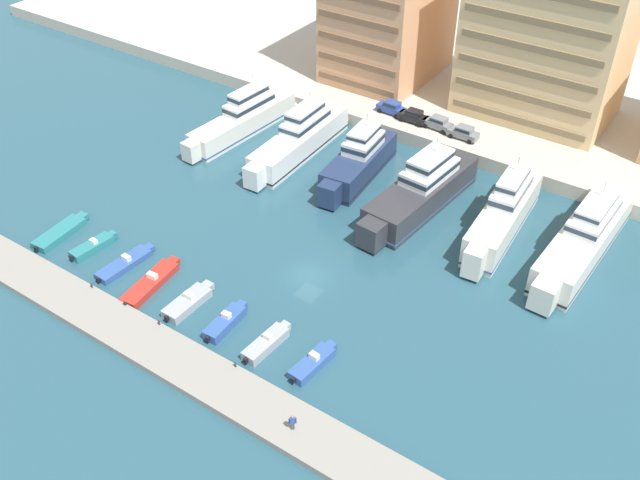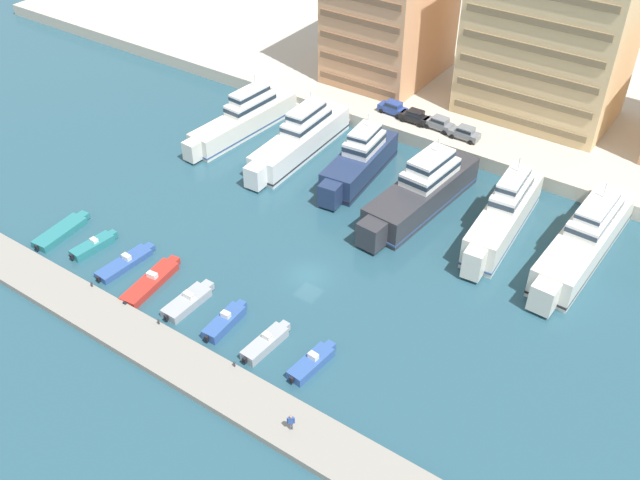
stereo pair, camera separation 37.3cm
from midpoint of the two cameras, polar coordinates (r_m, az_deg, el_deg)
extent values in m
plane|color=#285160|center=(76.28, -1.06, -2.87)|extent=(400.00, 400.00, 0.00)
cube|color=beige|center=(126.53, 16.65, 13.75)|extent=(180.00, 70.00, 1.94)
cube|color=gray|center=(66.94, -9.64, -10.54)|extent=(120.00, 5.00, 0.70)
cube|color=silver|center=(101.42, -6.26, 9.32)|extent=(4.92, 18.44, 3.03)
cube|color=silver|center=(95.58, -10.38, 7.01)|extent=(2.12, 1.96, 2.58)
cube|color=#334C7F|center=(101.90, -6.23, 8.83)|extent=(4.97, 18.63, 0.24)
cube|color=white|center=(101.20, -5.81, 10.76)|extent=(3.37, 7.84, 1.58)
cube|color=#233342|center=(101.13, -5.82, 10.84)|extent=(3.41, 7.92, 0.57)
cube|color=white|center=(100.52, -5.87, 11.52)|extent=(2.63, 6.11, 1.44)
cube|color=#233342|center=(100.45, -5.87, 11.60)|extent=(2.66, 6.18, 0.52)
cylinder|color=silver|center=(100.55, -5.47, 12.59)|extent=(0.16, 0.16, 1.80)
cube|color=silver|center=(107.89, -2.70, 10.96)|extent=(3.15, 1.12, 0.20)
cube|color=white|center=(95.93, -1.74, 7.84)|extent=(4.70, 18.53, 3.35)
cube|color=white|center=(88.95, -5.37, 5.08)|extent=(2.30, 2.11, 2.85)
cube|color=black|center=(96.48, -1.73, 7.28)|extent=(4.75, 18.71, 0.24)
cube|color=white|center=(95.73, -1.30, 9.45)|extent=(3.43, 7.83, 1.51)
cube|color=#233342|center=(95.65, -1.30, 9.53)|extent=(3.48, 7.91, 0.54)
cube|color=white|center=(95.05, -1.32, 10.21)|extent=(2.68, 6.11, 1.36)
cube|color=#233342|center=(94.98, -1.32, 10.28)|extent=(2.71, 6.17, 0.49)
cylinder|color=silver|center=(95.18, -0.94, 11.33)|extent=(0.16, 0.16, 1.80)
cube|color=white|center=(103.39, 1.28, 9.76)|extent=(3.48, 1.02, 0.20)
cube|color=navy|center=(91.29, 3.02, 6.10)|extent=(5.64, 14.28, 3.39)
cube|color=navy|center=(85.30, 0.66, 3.68)|extent=(2.56, 2.37, 2.88)
cube|color=black|center=(91.88, 3.00, 5.52)|extent=(5.69, 14.43, 0.24)
cube|color=white|center=(90.79, 3.37, 7.76)|extent=(3.91, 6.15, 1.68)
cube|color=#233342|center=(90.70, 3.37, 7.85)|extent=(3.96, 6.21, 0.60)
cube|color=white|center=(90.08, 3.40, 8.54)|extent=(3.05, 4.80, 1.15)
cube|color=#233342|center=(90.03, 3.41, 8.60)|extent=(3.09, 4.85, 0.41)
cylinder|color=silver|center=(90.07, 3.69, 9.59)|extent=(0.16, 0.16, 1.80)
cube|color=navy|center=(97.48, 4.96, 7.74)|extent=(3.72, 1.25, 0.20)
cube|color=#333338|center=(86.12, 7.99, 3.64)|extent=(6.45, 18.43, 3.56)
cube|color=#333338|center=(79.06, 4.02, 0.49)|extent=(2.93, 2.70, 3.03)
cube|color=#334C7F|center=(86.78, 7.92, 3.01)|extent=(6.52, 18.61, 0.24)
cube|color=white|center=(85.70, 8.63, 5.45)|extent=(4.49, 7.89, 1.59)
cube|color=#233342|center=(85.62, 8.64, 5.54)|extent=(4.55, 7.97, 0.57)
cube|color=white|center=(84.91, 8.72, 6.31)|extent=(3.50, 6.15, 1.43)
cube|color=#233342|center=(84.83, 8.73, 6.39)|extent=(3.55, 6.22, 0.52)
cylinder|color=silver|center=(84.94, 9.24, 7.54)|extent=(0.16, 0.16, 1.80)
cube|color=#333338|center=(93.61, 11.10, 5.75)|extent=(4.28, 1.25, 0.20)
cube|color=silver|center=(83.75, 14.31, 1.74)|extent=(4.92, 17.21, 3.89)
cube|color=silver|center=(76.44, 12.07, -1.77)|extent=(2.18, 2.01, 3.31)
cube|color=#334C7F|center=(84.48, 14.18, 1.05)|extent=(4.97, 17.39, 0.24)
cube|color=white|center=(83.20, 14.89, 3.75)|extent=(3.41, 7.32, 1.75)
cube|color=#233342|center=(83.11, 14.91, 3.85)|extent=(3.45, 7.40, 0.63)
cube|color=white|center=(82.37, 15.06, 4.64)|extent=(2.66, 5.71, 1.36)
cube|color=#233342|center=(82.29, 15.07, 4.72)|extent=(2.69, 5.77, 0.49)
cylinder|color=silver|center=(82.44, 15.47, 5.90)|extent=(0.16, 0.16, 1.80)
cube|color=silver|center=(91.52, 16.03, 4.15)|extent=(3.23, 1.12, 0.20)
cube|color=silver|center=(83.04, 20.21, -0.10)|extent=(5.22, 20.13, 3.62)
cube|color=silver|center=(74.50, 17.35, -4.26)|extent=(2.54, 2.33, 3.08)
cube|color=black|center=(83.73, 20.04, -0.73)|extent=(5.27, 20.33, 0.24)
cube|color=white|center=(82.79, 20.95, 1.82)|extent=(3.80, 8.52, 1.53)
cube|color=#233342|center=(82.71, 20.97, 1.90)|extent=(3.85, 8.60, 0.55)
cube|color=white|center=(82.06, 21.15, 2.57)|extent=(2.96, 6.64, 1.16)
cube|color=#233342|center=(82.00, 21.17, 2.64)|extent=(3.00, 6.71, 0.42)
cylinder|color=silver|center=(82.32, 21.67, 3.81)|extent=(0.16, 0.16, 1.80)
cube|color=silver|center=(92.02, 22.32, 2.74)|extent=(3.83, 1.04, 0.20)
cube|color=teal|center=(86.68, -20.26, 0.50)|extent=(2.69, 6.66, 0.84)
cube|color=teal|center=(88.49, -18.59, 1.77)|extent=(1.27, 1.07, 0.71)
cube|color=black|center=(85.01, -21.90, -0.66)|extent=(0.38, 0.31, 0.60)
cube|color=teal|center=(83.30, -17.91, -0.55)|extent=(2.08, 5.10, 0.94)
cube|color=teal|center=(84.38, -16.39, 0.36)|extent=(0.95, 0.80, 0.80)
cube|color=silver|center=(83.05, -17.79, -0.08)|extent=(0.93, 0.68, 0.36)
cube|color=#283847|center=(83.13, -17.64, 0.05)|extent=(0.80, 0.16, 0.22)
cube|color=black|center=(82.26, -19.41, -1.35)|extent=(0.39, 0.31, 0.60)
cube|color=#33569E|center=(80.04, -15.56, -1.90)|extent=(2.27, 6.56, 0.73)
cube|color=#33569E|center=(81.61, -13.64, -0.63)|extent=(1.08, 0.90, 0.62)
cube|color=silver|center=(79.85, -15.37, -1.38)|extent=(1.06, 0.66, 0.54)
cube|color=#283847|center=(79.92, -15.23, -1.23)|extent=(0.94, 0.14, 0.32)
cube|color=black|center=(78.59, -17.47, -3.06)|extent=(0.38, 0.30, 0.60)
cube|color=red|center=(76.79, -13.59, -3.42)|extent=(2.84, 7.54, 0.86)
cube|color=red|center=(79.04, -11.76, -1.71)|extent=(1.21, 1.03, 0.73)
cube|color=silver|center=(76.63, -13.41, -2.79)|extent=(1.17, 0.72, 0.53)
cube|color=#283847|center=(76.73, -13.29, -2.63)|extent=(1.02, 0.19, 0.32)
cube|color=black|center=(74.70, -15.44, -5.05)|extent=(0.39, 0.32, 0.60)
cube|color=#9EA3A8|center=(73.68, -10.74, -4.99)|extent=(2.13, 5.41, 0.94)
cube|color=#9EA3A8|center=(75.21, -9.12, -3.70)|extent=(1.14, 0.94, 0.80)
cube|color=silver|center=(73.38, -10.59, -4.40)|extent=(1.13, 0.62, 0.54)
cube|color=#283847|center=(73.46, -10.45, -4.23)|extent=(1.02, 0.10, 0.33)
cube|color=black|center=(72.25, -12.32, -6.15)|extent=(0.36, 0.29, 0.60)
cube|color=#33569E|center=(70.92, -7.79, -6.60)|extent=(1.90, 5.11, 1.05)
cube|color=#33569E|center=(72.47, -6.42, -5.27)|extent=(0.94, 0.78, 0.89)
cube|color=silver|center=(70.57, -7.66, -5.96)|extent=(0.93, 0.65, 0.53)
cube|color=#283847|center=(70.67, -7.53, -5.78)|extent=(0.82, 0.12, 0.32)
cube|color=black|center=(69.42, -9.16, -7.83)|extent=(0.37, 0.30, 0.60)
cube|color=#9EA3A8|center=(68.52, -4.54, -8.31)|extent=(1.93, 5.29, 1.03)
cube|color=#9EA3A8|center=(70.01, -2.95, -6.95)|extent=(0.93, 0.78, 0.88)
cube|color=silver|center=(68.16, -4.35, -7.68)|extent=(0.92, 0.65, 0.50)
cube|color=#283847|center=(68.25, -4.20, -7.50)|extent=(0.81, 0.13, 0.30)
cube|color=black|center=(67.08, -6.13, -9.56)|extent=(0.38, 0.30, 0.60)
cube|color=#33569E|center=(66.70, -0.83, -9.88)|extent=(2.11, 5.09, 0.93)
cube|color=#33569E|center=(68.18, 0.71, -8.52)|extent=(0.99, 0.83, 0.79)
cube|color=silver|center=(66.34, -0.62, -9.27)|extent=(0.97, 0.68, 0.55)
cube|color=#283847|center=(66.43, -0.47, -9.08)|extent=(0.84, 0.15, 0.33)
cube|color=black|center=(65.28, -2.36, -11.13)|extent=(0.38, 0.31, 0.60)
cube|color=#28428E|center=(102.51, 5.61, 10.42)|extent=(4.17, 1.87, 0.80)
cube|color=#28428E|center=(102.10, 5.71, 10.76)|extent=(2.16, 1.65, 0.68)
cube|color=#1E2833|center=(102.10, 5.71, 10.76)|extent=(2.12, 1.66, 0.37)
cylinder|color=black|center=(102.67, 4.70, 10.27)|extent=(0.65, 0.25, 0.64)
cylinder|color=black|center=(103.96, 5.22, 10.61)|extent=(0.65, 0.25, 0.64)
cylinder|color=black|center=(101.45, 5.99, 9.82)|extent=(0.65, 0.25, 0.64)
cylinder|color=black|center=(102.75, 6.50, 10.17)|extent=(0.65, 0.25, 0.64)
cube|color=black|center=(100.60, 7.35, 9.71)|extent=(4.10, 1.71, 0.80)
cube|color=black|center=(100.20, 7.46, 10.06)|extent=(2.10, 1.56, 0.68)
cube|color=#1E2833|center=(100.20, 7.46, 10.06)|extent=(2.06, 1.58, 0.37)
cylinder|color=black|center=(100.66, 6.41, 9.55)|extent=(0.64, 0.22, 0.64)
cylinder|color=black|center=(101.99, 6.89, 9.92)|extent=(0.64, 0.22, 0.64)
cylinder|color=black|center=(99.60, 7.78, 9.10)|extent=(0.64, 0.22, 0.64)
cylinder|color=black|center=(100.95, 8.24, 9.48)|extent=(0.64, 0.22, 0.64)
cube|color=slate|center=(99.38, 9.28, 9.14)|extent=(4.19, 1.94, 0.80)
cube|color=slate|center=(98.97, 9.39, 9.49)|extent=(2.19, 1.68, 0.68)
cube|color=#1E2833|center=(98.97, 9.39, 9.49)|extent=(2.15, 1.70, 0.37)
cylinder|color=black|center=(99.47, 8.33, 9.01)|extent=(0.65, 0.26, 0.64)
cylinder|color=black|center=(100.79, 8.83, 9.37)|extent=(0.65, 0.26, 0.64)
cylinder|color=black|center=(98.37, 9.68, 8.51)|extent=(0.65, 0.26, 0.64)
cylinder|color=black|center=(99.71, 10.18, 8.87)|extent=(0.65, 0.26, 0.64)
cube|color=slate|center=(97.66, 11.27, 8.34)|extent=(4.11, 1.73, 0.80)
cube|color=slate|center=(97.26, 11.40, 8.69)|extent=(2.11, 1.57, 0.68)
cube|color=#1E2833|center=(97.26, 11.40, 8.69)|extent=(2.07, 1.59, 0.37)
cylinder|color=black|center=(97.62, 10.31, 8.18)|extent=(0.64, 0.22, 0.64)
cylinder|color=black|center=(98.99, 10.75, 8.57)|extent=(0.64, 0.22, 0.64)
cylinder|color=black|center=(96.74, 11.74, 7.69)|extent=(0.64, 0.22, 0.64)
cylinder|color=black|center=(98.12, 12.17, 8.09)|extent=(0.64, 0.22, 0.64)
cube|color=brown|center=(107.08, 2.75, 12.34)|extent=(12.99, 0.24, 0.90)
cube|color=brown|center=(105.75, 2.81, 13.88)|extent=(12.99, 0.24, 0.90)
cube|color=brown|center=(104.49, 2.86, 15.46)|extent=(12.99, 0.24, 0.90)
cube|color=brown|center=(103.32, 2.92, 17.08)|extent=(12.99, 0.24, 0.90)
cube|color=#E0BC84|center=(102.64, 17.81, 15.71)|extent=(20.29, 13.86, 23.72)
cube|color=#7B6748|center=(100.63, 15.33, 9.27)|extent=(18.66, 0.24, 0.90)
cube|color=#7B6748|center=(99.12, 15.66, 10.97)|extent=(18.66, 0.24, 0.90)
cube|color=#7B6748|center=(97.69, 16.00, 12.73)|extent=(18.66, 0.24, 0.90)
cube|color=#7B6748|center=(96.37, 16.35, 14.54)|extent=(18.66, 0.24, 0.90)
cube|color=#7B6748|center=(95.14, 16.72, 16.40)|extent=(18.66, 0.24, 0.90)
cylinder|color=#4C515B|center=(61.47, -2.29, -14.64)|extent=(0.14, 0.14, 0.85)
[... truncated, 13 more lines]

